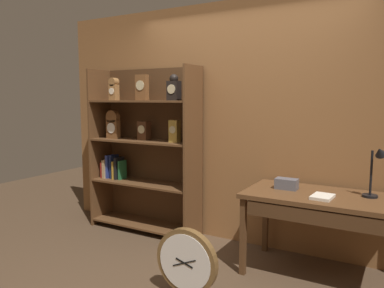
% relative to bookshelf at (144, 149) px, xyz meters
% --- Properties ---
extents(back_wood_panel, '(4.80, 0.05, 2.60)m').
position_rel_bookshelf_xyz_m(back_wood_panel, '(1.18, 0.22, 0.33)').
color(back_wood_panel, brown).
rests_on(back_wood_panel, ground).
extents(bookshelf, '(1.37, 0.40, 1.93)m').
position_rel_bookshelf_xyz_m(bookshelf, '(0.00, 0.00, 0.00)').
color(bookshelf, brown).
rests_on(bookshelf, ground).
extents(workbench, '(1.35, 0.71, 0.74)m').
position_rel_bookshelf_xyz_m(workbench, '(2.11, -0.24, -0.31)').
color(workbench, brown).
rests_on(workbench, ground).
extents(desk_lamp, '(0.18, 0.18, 0.45)m').
position_rel_bookshelf_xyz_m(desk_lamp, '(2.49, -0.13, 0.02)').
color(desk_lamp, black).
rests_on(desk_lamp, workbench).
extents(toolbox_small, '(0.20, 0.12, 0.10)m').
position_rel_bookshelf_xyz_m(toolbox_small, '(1.76, -0.17, -0.18)').
color(toolbox_small, '#595960').
rests_on(toolbox_small, workbench).
extents(open_repair_manual, '(0.18, 0.23, 0.02)m').
position_rel_bookshelf_xyz_m(open_repair_manual, '(2.12, -0.34, -0.22)').
color(open_repair_manual, silver).
rests_on(open_repair_manual, workbench).
extents(round_clock_large, '(0.53, 0.11, 0.57)m').
position_rel_bookshelf_xyz_m(round_clock_large, '(1.26, -1.12, -0.68)').
color(round_clock_large, brown).
rests_on(round_clock_large, ground).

